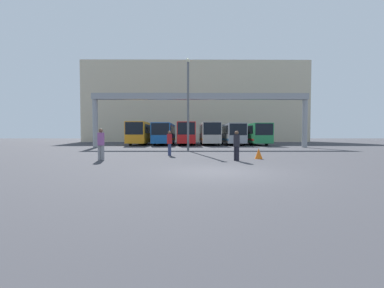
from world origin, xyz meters
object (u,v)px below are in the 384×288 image
at_px(bus_slot_4, 232,133).
at_px(pedestrian_mid_left, 101,144).
at_px(lamp_post, 188,101).
at_px(traffic_cone, 259,154).
at_px(bus_slot_2, 187,132).
at_px(bus_slot_3, 209,132).
at_px(pedestrian_mid_right, 237,145).
at_px(bus_slot_1, 165,133).
at_px(pedestrian_near_center, 170,142).
at_px(bus_slot_5, 253,133).
at_px(bus_slot_0, 143,132).

xyz_separation_m(bus_slot_4, pedestrian_mid_left, (-11.49, -24.06, -0.79)).
bearing_deg(lamp_post, bus_slot_4, 66.97).
bearing_deg(traffic_cone, bus_slot_4, 84.95).
xyz_separation_m(bus_slot_2, bus_slot_3, (3.41, 0.01, -0.02)).
bearing_deg(bus_slot_4, pedestrian_mid_right, -98.52).
relative_size(bus_slot_1, pedestrian_near_center, 6.59).
height_order(bus_slot_3, lamp_post, lamp_post).
relative_size(bus_slot_2, traffic_cone, 17.19).
xyz_separation_m(bus_slot_5, pedestrian_mid_right, (-7.05, -25.04, -0.87)).
relative_size(bus_slot_2, bus_slot_5, 0.91).
bearing_deg(bus_slot_3, bus_slot_0, 178.04).
distance_m(bus_slot_1, bus_slot_5, 13.64).
bearing_deg(bus_slot_5, lamp_post, -121.74).
relative_size(bus_slot_5, pedestrian_near_center, 6.91).
distance_m(bus_slot_0, pedestrian_mid_left, 24.70).
bearing_deg(bus_slot_1, pedestrian_near_center, -83.37).
xyz_separation_m(bus_slot_4, lamp_post, (-6.50, -15.28, 2.83)).
height_order(bus_slot_2, bus_slot_3, bus_slot_2).
bearing_deg(bus_slot_4, bus_slot_1, 177.51).
bearing_deg(pedestrian_near_center, pedestrian_mid_left, 115.21).
distance_m(pedestrian_near_center, lamp_post, 6.54).
bearing_deg(bus_slot_0, bus_slot_1, -1.42).
relative_size(traffic_cone, lamp_post, 0.08).
bearing_deg(bus_slot_1, traffic_cone, -70.81).
relative_size(bus_slot_0, pedestrian_mid_right, 6.90).
bearing_deg(bus_slot_1, bus_slot_3, -2.23).
height_order(bus_slot_3, pedestrian_mid_right, bus_slot_3).
relative_size(bus_slot_0, bus_slot_2, 1.06).
xyz_separation_m(bus_slot_2, pedestrian_near_center, (-0.97, -20.71, -0.93)).
bearing_deg(bus_slot_0, traffic_cone, -63.84).
bearing_deg(pedestrian_mid_left, bus_slot_0, 102.27).
height_order(bus_slot_0, pedestrian_mid_right, bus_slot_0).
distance_m(pedestrian_near_center, pedestrian_mid_right, 5.60).
bearing_deg(bus_slot_3, pedestrian_mid_left, -108.45).
bearing_deg(lamp_post, bus_slot_1, 103.35).
bearing_deg(bus_slot_2, lamp_post, -88.80).
xyz_separation_m(bus_slot_2, lamp_post, (0.32, -15.45, 2.73)).
relative_size(bus_slot_3, lamp_post, 1.32).
distance_m(bus_slot_1, pedestrian_mid_right, 25.63).
bearing_deg(bus_slot_0, pedestrian_mid_left, -85.01).
xyz_separation_m(traffic_cone, lamp_post, (-4.46, 7.81, 4.28)).
xyz_separation_m(bus_slot_1, pedestrian_mid_right, (6.59, -24.75, -0.90)).
distance_m(bus_slot_4, pedestrian_mid_left, 26.67).
bearing_deg(bus_slot_4, pedestrian_mid_left, -115.54).
relative_size(pedestrian_near_center, pedestrian_mid_left, 0.96).
bearing_deg(bus_slot_1, pedestrian_mid_left, -92.95).
bearing_deg(bus_slot_0, lamp_post, -65.69).
bearing_deg(traffic_cone, lamp_post, 119.73).
xyz_separation_m(bus_slot_0, bus_slot_1, (3.41, -0.08, -0.08)).
height_order(bus_slot_4, pedestrian_mid_right, bus_slot_4).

